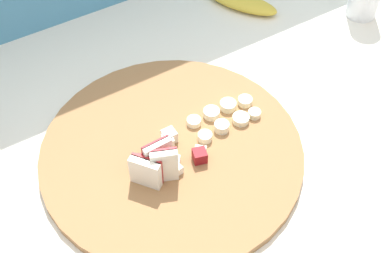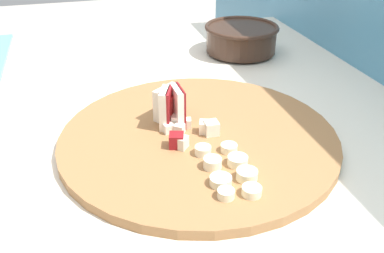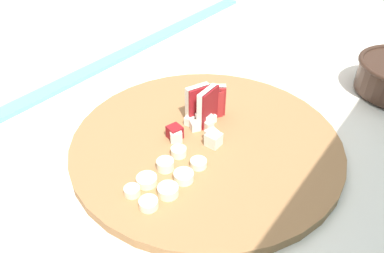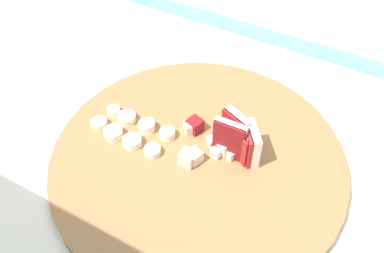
# 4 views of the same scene
# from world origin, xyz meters

# --- Properties ---
(cutting_board) EXTENTS (0.44, 0.44, 0.02)m
(cutting_board) POSITION_xyz_m (0.00, -0.03, 0.94)
(cutting_board) COLOR olive
(cutting_board) RESTS_ON tiled_countertop
(apple_wedge_fan) EXTENTS (0.07, 0.05, 0.07)m
(apple_wedge_fan) POSITION_xyz_m (-0.05, -0.06, 0.97)
(apple_wedge_fan) COLOR #A32323
(apple_wedge_fan) RESTS_ON cutting_board
(apple_dice_pile) EXTENTS (0.10, 0.09, 0.02)m
(apple_dice_pile) POSITION_xyz_m (-0.01, -0.05, 0.95)
(apple_dice_pile) COLOR beige
(apple_dice_pile) RESTS_ON cutting_board
(banana_slice_rows) EXTENTS (0.13, 0.07, 0.02)m
(banana_slice_rows) POSITION_xyz_m (0.11, -0.02, 0.95)
(banana_slice_rows) COLOR #F4EAC6
(banana_slice_rows) RESTS_ON cutting_board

